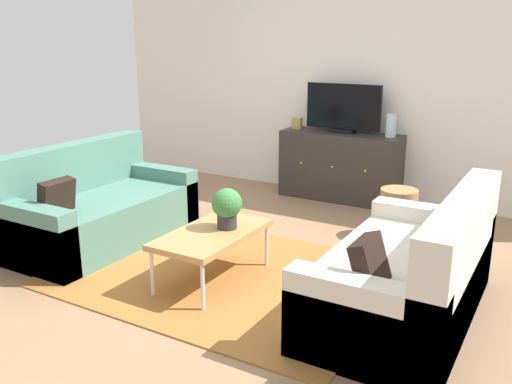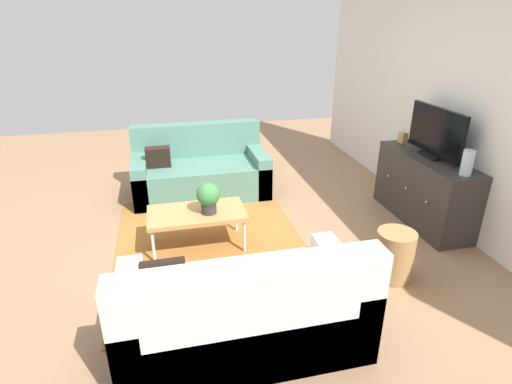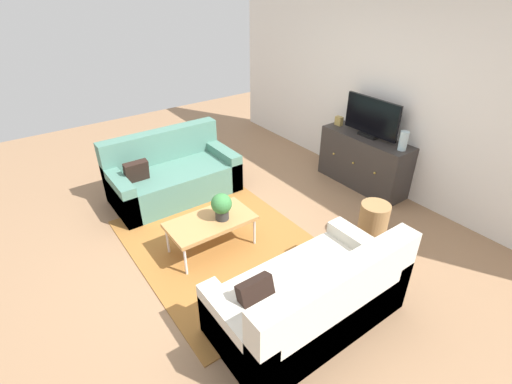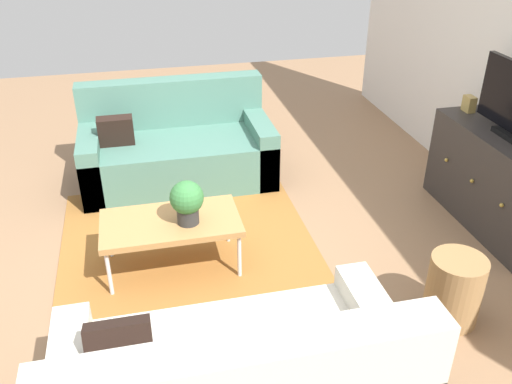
{
  "view_description": "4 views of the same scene",
  "coord_description": "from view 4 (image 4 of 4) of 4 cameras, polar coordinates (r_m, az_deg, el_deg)",
  "views": [
    {
      "loc": [
        2.2,
        -3.44,
        1.8
      ],
      "look_at": [
        0.0,
        0.32,
        0.56
      ],
      "focal_mm": 38.56,
      "sensor_mm": 36.0,
      "label": 1
    },
    {
      "loc": [
        3.63,
        -0.53,
        2.2
      ],
      "look_at": [
        0.0,
        0.32,
        0.56
      ],
      "focal_mm": 28.65,
      "sensor_mm": 36.0,
      "label": 2
    },
    {
      "loc": [
        3.02,
        -1.87,
        2.78
      ],
      "look_at": [
        0.0,
        0.32,
        0.56
      ],
      "focal_mm": 26.38,
      "sensor_mm": 36.0,
      "label": 3
    },
    {
      "loc": [
        3.19,
        -0.42,
        2.41
      ],
      "look_at": [
        0.0,
        0.32,
        0.56
      ],
      "focal_mm": 38.25,
      "sensor_mm": 36.0,
      "label": 4
    }
  ],
  "objects": [
    {
      "name": "couch_left_side",
      "position": [
        5.1,
        -8.33,
        4.52
      ],
      "size": [
        0.89,
        1.69,
        0.87
      ],
      "color": "#4C7A6B",
      "rests_on": "ground_plane"
    },
    {
      "name": "ground_plane",
      "position": [
        4.02,
        -4.48,
        -7.47
      ],
      "size": [
        10.0,
        10.0,
        0.0
      ],
      "primitive_type": "plane",
      "color": "#997251"
    },
    {
      "name": "wicker_basket",
      "position": [
        3.63,
        19.99,
        -9.57
      ],
      "size": [
        0.34,
        0.34,
        0.46
      ],
      "primitive_type": "cylinder",
      "color": "#9E7547",
      "rests_on": "ground_plane"
    },
    {
      "name": "area_rug",
      "position": [
        4.0,
        -6.62,
        -7.67
      ],
      "size": [
        2.5,
        1.9,
        0.01
      ],
      "primitive_type": "cube",
      "color": "#9E662D",
      "rests_on": "ground_plane"
    },
    {
      "name": "coffee_table",
      "position": [
        3.82,
        -8.92,
        -3.33
      ],
      "size": [
        0.52,
        0.96,
        0.4
      ],
      "color": "#B7844C",
      "rests_on": "ground_plane"
    },
    {
      "name": "tv_console",
      "position": [
        4.66,
        23.93,
        0.96
      ],
      "size": [
        1.34,
        0.47,
        0.76
      ],
      "color": "#332D2B",
      "rests_on": "ground_plane"
    },
    {
      "name": "potted_plant",
      "position": [
        3.67,
        -7.24,
        -0.9
      ],
      "size": [
        0.23,
        0.23,
        0.31
      ],
      "color": "#2D2D2D",
      "rests_on": "coffee_table"
    },
    {
      "name": "mantel_clock",
      "position": [
        4.9,
        21.39,
        8.58
      ],
      "size": [
        0.11,
        0.07,
        0.13
      ],
      "primitive_type": "cube",
      "color": "tan",
      "rests_on": "tv_console"
    }
  ]
}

